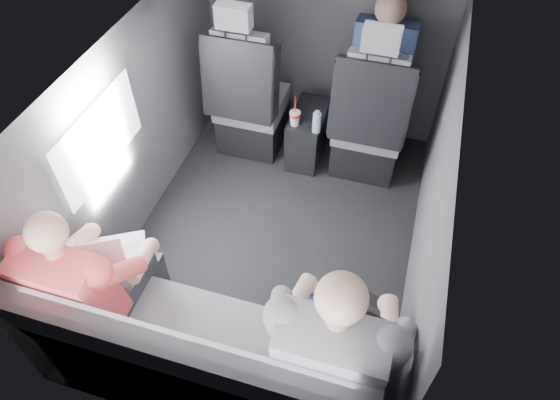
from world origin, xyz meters
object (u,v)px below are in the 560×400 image
(passenger_rear_left, at_px, (94,280))
(passenger_rear_right, at_px, (335,344))
(soda_cup, at_px, (295,118))
(passenger_front_right, at_px, (381,65))
(water_bottle, at_px, (317,122))
(laptop_black, at_px, (355,314))
(rear_bench, at_px, (210,361))
(front_seat_right, at_px, (369,128))
(laptop_white, at_px, (104,258))
(center_console, at_px, (308,134))
(front_seat_left, at_px, (249,105))

(passenger_rear_left, xyz_separation_m, passenger_rear_right, (1.19, -0.00, 0.03))
(soda_cup, relative_size, passenger_front_right, 0.29)
(water_bottle, relative_size, passenger_front_right, 0.21)
(laptop_black, xyz_separation_m, passenger_rear_left, (-1.25, -0.18, -0.01))
(passenger_front_right, bearing_deg, water_bottle, -130.40)
(rear_bench, distance_m, passenger_front_right, 2.25)
(front_seat_right, height_order, passenger_rear_left, front_seat_right)
(front_seat_right, relative_size, laptop_white, 2.79)
(center_console, bearing_deg, laptop_white, -109.76)
(front_seat_left, xyz_separation_m, rear_bench, (0.45, -1.90, -0.09))
(laptop_white, distance_m, laptop_black, 1.26)
(laptop_white, bearing_deg, soda_cup, 70.52)
(passenger_rear_right, distance_m, passenger_front_right, 2.07)
(laptop_black, bearing_deg, passenger_front_right, 96.01)
(rear_bench, height_order, passenger_rear_right, passenger_rear_right)
(passenger_rear_left, height_order, passenger_front_right, passenger_front_right)
(front_seat_right, height_order, laptop_white, front_seat_right)
(water_bottle, bearing_deg, laptop_white, -115.06)
(rear_bench, relative_size, passenger_front_right, 1.93)
(front_seat_left, distance_m, laptop_white, 1.71)
(water_bottle, distance_m, passenger_rear_right, 1.74)
(laptop_white, bearing_deg, passenger_rear_left, -84.59)
(passenger_rear_right, bearing_deg, rear_bench, -170.86)
(front_seat_left, distance_m, soda_cup, 0.41)
(soda_cup, distance_m, water_bottle, 0.17)
(laptop_white, relative_size, laptop_black, 1.18)
(water_bottle, bearing_deg, center_console, 118.38)
(rear_bench, xyz_separation_m, passenger_front_right, (0.44, 2.16, 0.44))
(center_console, relative_size, laptop_white, 1.06)
(center_console, relative_size, laptop_black, 1.25)
(center_console, relative_size, rear_bench, 0.30)
(soda_cup, xyz_separation_m, water_bottle, (0.17, -0.03, 0.02))
(passenger_rear_right, bearing_deg, laptop_white, 174.08)
(front_seat_left, bearing_deg, passenger_front_right, 16.11)
(laptop_white, bearing_deg, front_seat_left, 84.27)
(soda_cup, relative_size, water_bottle, 1.39)
(rear_bench, relative_size, passenger_rear_left, 1.33)
(front_seat_right, height_order, laptop_black, front_seat_right)
(front_seat_left, bearing_deg, soda_cup, -16.96)
(passenger_rear_right, bearing_deg, front_seat_left, 119.83)
(front_seat_right, xyz_separation_m, soda_cup, (-0.52, -0.12, 0.06))
(soda_cup, bearing_deg, laptop_black, -64.96)
(front_seat_right, bearing_deg, soda_cup, -167.17)
(front_seat_left, xyz_separation_m, laptop_white, (-0.17, -1.68, 0.23))
(soda_cup, relative_size, laptop_black, 0.62)
(soda_cup, distance_m, passenger_rear_right, 1.82)
(front_seat_right, distance_m, soda_cup, 0.53)
(passenger_rear_right, xyz_separation_m, passenger_front_right, (-0.14, 2.07, 0.10))
(front_seat_left, xyz_separation_m, front_seat_right, (0.90, 0.00, 0.00))
(center_console, distance_m, passenger_rear_left, 1.99)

